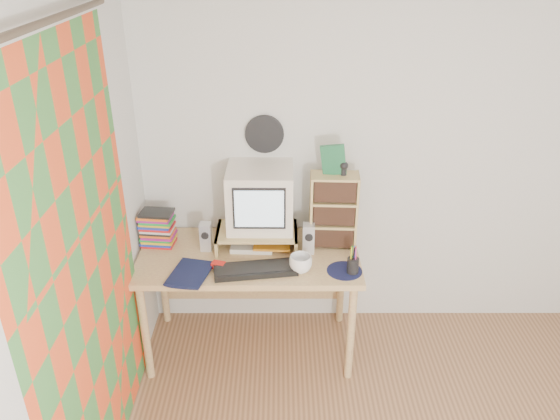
{
  "coord_description": "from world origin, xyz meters",
  "views": [
    {
      "loc": [
        -0.83,
        -1.59,
        2.57
      ],
      "look_at": [
        -0.83,
        1.33,
        1.09
      ],
      "focal_mm": 35.0,
      "sensor_mm": 36.0,
      "label": 1
    }
  ],
  "objects_px": {
    "crt_monitor": "(260,199)",
    "diary": "(173,270)",
    "mug": "(301,264)",
    "desk": "(250,266)",
    "dvd_stack": "(157,225)",
    "cd_rack": "(334,211)",
    "keyboard": "(255,270)"
  },
  "relations": [
    {
      "from": "crt_monitor",
      "to": "diary",
      "type": "xyz_separation_m",
      "value": [
        -0.52,
        -0.37,
        -0.29
      ]
    },
    {
      "from": "mug",
      "to": "desk",
      "type": "bearing_deg",
      "value": 140.93
    },
    {
      "from": "crt_monitor",
      "to": "mug",
      "type": "relative_size",
      "value": 3.02
    },
    {
      "from": "crt_monitor",
      "to": "diary",
      "type": "relative_size",
      "value": 1.57
    },
    {
      "from": "dvd_stack",
      "to": "cd_rack",
      "type": "distance_m",
      "value": 1.14
    },
    {
      "from": "desk",
      "to": "keyboard",
      "type": "relative_size",
      "value": 2.81
    },
    {
      "from": "cd_rack",
      "to": "desk",
      "type": "bearing_deg",
      "value": -171.57
    },
    {
      "from": "dvd_stack",
      "to": "keyboard",
      "type": "bearing_deg",
      "value": -21.01
    },
    {
      "from": "keyboard",
      "to": "cd_rack",
      "type": "xyz_separation_m",
      "value": [
        0.49,
        0.32,
        0.23
      ]
    },
    {
      "from": "mug",
      "to": "cd_rack",
      "type": "bearing_deg",
      "value": 55.49
    },
    {
      "from": "keyboard",
      "to": "mug",
      "type": "distance_m",
      "value": 0.27
    },
    {
      "from": "dvd_stack",
      "to": "diary",
      "type": "height_order",
      "value": "dvd_stack"
    },
    {
      "from": "mug",
      "to": "crt_monitor",
      "type": "bearing_deg",
      "value": 125.69
    },
    {
      "from": "desk",
      "to": "keyboard",
      "type": "xyz_separation_m",
      "value": [
        0.05,
        -0.27,
        0.15
      ]
    },
    {
      "from": "keyboard",
      "to": "diary",
      "type": "xyz_separation_m",
      "value": [
        -0.49,
        -0.01,
        0.01
      ]
    },
    {
      "from": "crt_monitor",
      "to": "dvd_stack",
      "type": "relative_size",
      "value": 1.44
    },
    {
      "from": "cd_rack",
      "to": "mug",
      "type": "relative_size",
      "value": 3.62
    },
    {
      "from": "dvd_stack",
      "to": "cd_rack",
      "type": "xyz_separation_m",
      "value": [
        1.13,
        -0.01,
        0.1
      ]
    },
    {
      "from": "cd_rack",
      "to": "keyboard",
      "type": "bearing_deg",
      "value": -143.71
    },
    {
      "from": "desk",
      "to": "crt_monitor",
      "type": "distance_m",
      "value": 0.47
    },
    {
      "from": "dvd_stack",
      "to": "diary",
      "type": "relative_size",
      "value": 1.09
    },
    {
      "from": "desk",
      "to": "dvd_stack",
      "type": "height_order",
      "value": "dvd_stack"
    },
    {
      "from": "mug",
      "to": "diary",
      "type": "relative_size",
      "value": 0.52
    },
    {
      "from": "dvd_stack",
      "to": "diary",
      "type": "bearing_deg",
      "value": -60.08
    },
    {
      "from": "dvd_stack",
      "to": "cd_rack",
      "type": "relative_size",
      "value": 0.58
    },
    {
      "from": "desk",
      "to": "diary",
      "type": "xyz_separation_m",
      "value": [
        -0.44,
        -0.28,
        0.16
      ]
    },
    {
      "from": "cd_rack",
      "to": "crt_monitor",
      "type": "bearing_deg",
      "value": 178.69
    },
    {
      "from": "mug",
      "to": "diary",
      "type": "height_order",
      "value": "mug"
    },
    {
      "from": "desk",
      "to": "cd_rack",
      "type": "distance_m",
      "value": 0.66
    },
    {
      "from": "keyboard",
      "to": "dvd_stack",
      "type": "height_order",
      "value": "dvd_stack"
    },
    {
      "from": "desk",
      "to": "cd_rack",
      "type": "bearing_deg",
      "value": 5.58
    },
    {
      "from": "keyboard",
      "to": "cd_rack",
      "type": "height_order",
      "value": "cd_rack"
    }
  ]
}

